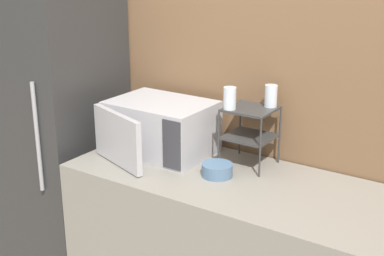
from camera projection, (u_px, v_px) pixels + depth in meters
name	position (u px, v px, depth m)	size (l,w,h in m)	color
wall_back	(296.00, 86.00, 2.71)	(8.00, 0.06, 2.60)	brown
microwave	(159.00, 128.00, 2.89)	(0.55, 0.55, 0.29)	#ADADB2
dish_rack	(250.00, 124.00, 2.70)	(0.24, 0.23, 0.31)	#333333
glass_front_left	(230.00, 98.00, 2.64)	(0.06, 0.06, 0.11)	silver
glass_back_right	(271.00, 96.00, 2.68)	(0.06, 0.06, 0.11)	silver
bowl	(217.00, 170.00, 2.63)	(0.15, 0.15, 0.06)	slate
refrigerator	(58.00, 130.00, 3.31)	(0.68, 0.65, 1.79)	#2D2D2D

